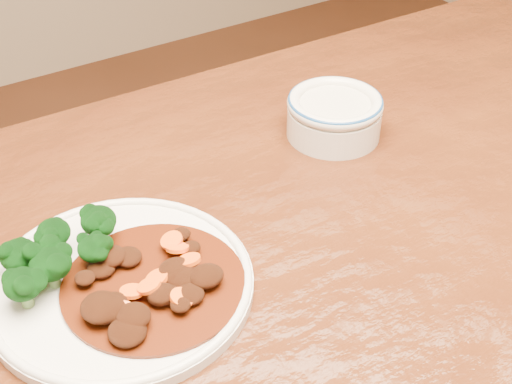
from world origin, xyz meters
TOP-DOWN VIEW (x-y plane):
  - dining_table at (0.00, 0.00)m, footprint 1.51×0.92m
  - dinner_plate at (-0.19, 0.09)m, footprint 0.27×0.27m
  - broccoli_florets at (-0.24, 0.13)m, footprint 0.13×0.09m
  - mince_stew at (-0.18, 0.05)m, footprint 0.18×0.18m
  - dip_bowl at (0.16, 0.20)m, footprint 0.13×0.13m

SIDE VIEW (x-z plane):
  - dining_table at x=0.00m, z-range 0.30..1.05m
  - dinner_plate at x=-0.19m, z-range 0.75..0.77m
  - mince_stew at x=-0.18m, z-range 0.76..0.78m
  - dip_bowl at x=0.16m, z-range 0.75..0.81m
  - broccoli_florets at x=-0.24m, z-range 0.77..0.81m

